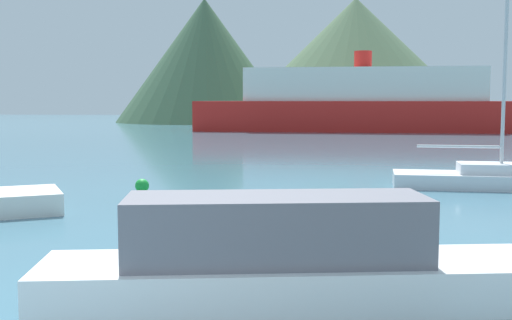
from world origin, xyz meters
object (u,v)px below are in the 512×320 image
object	(u,v)px
buoy_marker	(142,192)
ferry_distant	(362,104)
motorboat_near	(359,277)
sailboat_inner	(487,177)

from	to	relation	value
buoy_marker	ferry_distant	bearing A→B (deg)	77.63
motorboat_near	ferry_distant	distance (m)	53.44
sailboat_inner	ferry_distant	xyz separation A→B (m)	(-1.23, 39.89, 2.23)
ferry_distant	buoy_marker	xyz separation A→B (m)	(-9.58, -43.67, -2.35)
motorboat_near	ferry_distant	xyz separation A→B (m)	(3.95, 53.26, 2.06)
sailboat_inner	buoy_marker	world-z (taller)	sailboat_inner
ferry_distant	buoy_marker	size ratio (longest dim) A/B	47.69
motorboat_near	sailboat_inner	world-z (taller)	sailboat_inner
motorboat_near	buoy_marker	bearing A→B (deg)	111.74
motorboat_near	ferry_distant	bearing A→B (deg)	77.07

